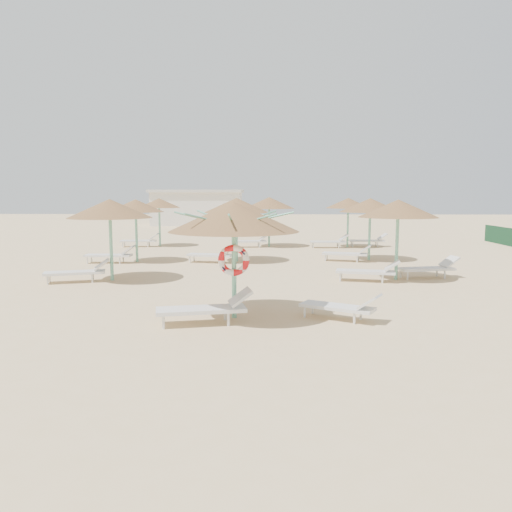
{
  "coord_description": "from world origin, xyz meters",
  "views": [
    {
      "loc": [
        0.8,
        -11.07,
        2.86
      ],
      "look_at": [
        0.43,
        1.48,
        1.3
      ],
      "focal_mm": 35.0,
      "sensor_mm": 36.0,
      "label": 1
    }
  ],
  "objects": [
    {
      "name": "service_hut",
      "position": [
        -6.0,
        35.0,
        1.64
      ],
      "size": [
        8.4,
        4.4,
        3.25
      ],
      "color": "silver",
      "rests_on": "ground"
    },
    {
      "name": "lounger_main_a",
      "position": [
        -0.59,
        -0.32,
        0.37
      ],
      "size": [
        2.2,
        1.08,
        0.77
      ],
      "rotation": [
        0.0,
        0.0,
        0.22
      ],
      "color": "silver",
      "rests_on": "ground"
    },
    {
      "name": "palapa_field",
      "position": [
        0.26,
        10.86,
        2.31
      ],
      "size": [
        14.66,
        13.71,
        2.7
      ],
      "color": "#6FC1A1",
      "rests_on": "ground"
    },
    {
      "name": "ground",
      "position": [
        0.0,
        0.0,
        0.0
      ],
      "size": [
        120.0,
        120.0,
        0.0
      ],
      "primitive_type": "plane",
      "color": "#D3B181",
      "rests_on": "ground"
    },
    {
      "name": "lounger_main_b",
      "position": [
        2.44,
        0.13,
        0.32
      ],
      "size": [
        1.86,
        1.34,
        0.66
      ],
      "rotation": [
        0.0,
        0.0,
        -0.49
      ],
      "color": "silver",
      "rests_on": "ground"
    },
    {
      "name": "main_palapa",
      "position": [
        -0.04,
        0.27,
        2.33
      ],
      "size": [
        3.0,
        3.0,
        2.69
      ],
      "color": "#6FC1A1",
      "rests_on": "ground"
    }
  ]
}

